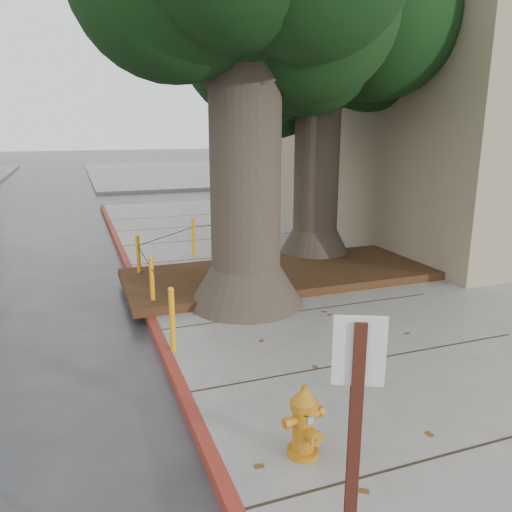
{
  "coord_description": "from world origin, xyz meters",
  "views": [
    {
      "loc": [
        -3.03,
        -5.27,
        3.21
      ],
      "look_at": [
        -0.24,
        2.35,
        1.1
      ],
      "focal_mm": 35.0,
      "sensor_mm": 36.0,
      "label": 1
    }
  ],
  "objects": [
    {
      "name": "ground",
      "position": [
        0.0,
        0.0,
        0.0
      ],
      "size": [
        140.0,
        140.0,
        0.0
      ],
      "primitive_type": "plane",
      "color": "#28282B",
      "rests_on": "ground"
    },
    {
      "name": "sidewalk_far",
      "position": [
        6.0,
        30.0,
        0.07
      ],
      "size": [
        16.0,
        20.0,
        0.15
      ],
      "primitive_type": "cube",
      "color": "slate",
      "rests_on": "ground"
    },
    {
      "name": "curb_red",
      "position": [
        -2.0,
        2.5,
        0.07
      ],
      "size": [
        0.14,
        26.0,
        0.16
      ],
      "primitive_type": "cube",
      "color": "maroon",
      "rests_on": "ground"
    },
    {
      "name": "planter_bed",
      "position": [
        0.9,
        3.9,
        0.23
      ],
      "size": [
        6.4,
        2.6,
        0.16
      ],
      "primitive_type": "cube",
      "color": "black",
      "rests_on": "sidewalk_main"
    },
    {
      "name": "building_corner",
      "position": [
        10.0,
        8.5,
        5.0
      ],
      "size": [
        12.0,
        13.0,
        10.0
      ],
      "primitive_type": "cube",
      "color": "gray",
      "rests_on": "ground"
    },
    {
      "name": "building_side_white",
      "position": [
        16.0,
        26.0,
        4.5
      ],
      "size": [
        10.0,
        10.0,
        9.0
      ],
      "primitive_type": "cube",
      "color": "silver",
      "rests_on": "ground"
    },
    {
      "name": "building_side_grey",
      "position": [
        22.0,
        32.0,
        6.0
      ],
      "size": [
        12.0,
        14.0,
        12.0
      ],
      "primitive_type": "cube",
      "color": "slate",
      "rests_on": "ground"
    },
    {
      "name": "tree_far",
      "position": [
        2.64,
        5.32,
        5.02
      ],
      "size": [
        4.5,
        3.8,
        7.17
      ],
      "color": "#4C3F33",
      "rests_on": "sidewalk_main"
    },
    {
      "name": "bollard_ring",
      "position": [
        -0.87,
        4.38,
        0.66
      ],
      "size": [
        3.79,
        5.39,
        0.95
      ],
      "color": "#F29F0D",
      "rests_on": "sidewalk_main"
    },
    {
      "name": "fire_hydrant",
      "position": [
        -1.18,
        -1.52,
        0.51
      ],
      "size": [
        0.39,
        0.37,
        0.74
      ],
      "rotation": [
        0.0,
        0.0,
        0.19
      ],
      "color": "#C17313",
      "rests_on": "sidewalk_main"
    },
    {
      "name": "car_silver",
      "position": [
        5.3,
        18.19,
        0.64
      ],
      "size": [
        3.87,
        1.77,
        1.29
      ],
      "primitive_type": "imported",
      "rotation": [
        0.0,
        0.0,
        1.5
      ],
      "color": "#A4A4A9",
      "rests_on": "ground"
    },
    {
      "name": "car_red",
      "position": [
        8.37,
        18.15,
        0.63
      ],
      "size": [
        3.88,
        1.44,
        1.27
      ],
      "primitive_type": "imported",
      "rotation": [
        0.0,
        0.0,
        1.55
      ],
      "color": "maroon",
      "rests_on": "ground"
    }
  ]
}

